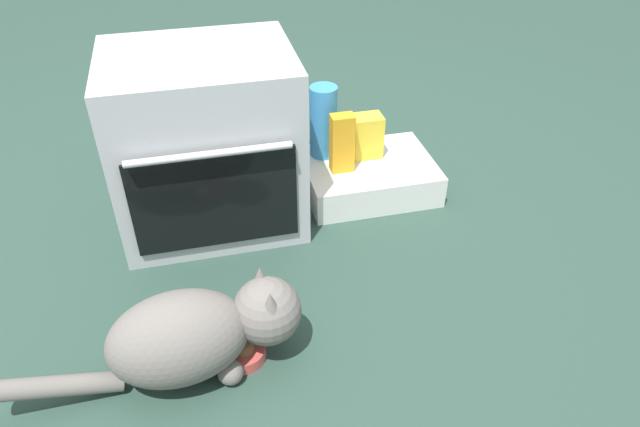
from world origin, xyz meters
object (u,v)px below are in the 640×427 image
(oven, at_px, (206,142))
(water_bottle, at_px, (323,122))
(food_bowl, at_px, (242,351))
(cat, at_px, (197,333))
(pantry_cabinet, at_px, (368,176))
(snack_bag, at_px, (367,136))
(juice_carton, at_px, (342,143))

(oven, height_order, water_bottle, oven)
(oven, xyz_separation_m, food_bowl, (0.01, -0.74, -0.30))
(cat, bearing_deg, pantry_cabinet, 40.49)
(water_bottle, distance_m, snack_bag, 0.19)
(oven, height_order, juice_carton, oven)
(food_bowl, relative_size, snack_bag, 0.77)
(water_bottle, bearing_deg, pantry_cabinet, -32.81)
(pantry_cabinet, xyz_separation_m, water_bottle, (-0.17, 0.11, 0.22))
(pantry_cabinet, height_order, food_bowl, pantry_cabinet)
(cat, height_order, snack_bag, snack_bag)
(oven, height_order, pantry_cabinet, oven)
(oven, relative_size, juice_carton, 2.75)
(food_bowl, relative_size, juice_carton, 0.58)
(pantry_cabinet, relative_size, snack_bag, 2.92)
(oven, bearing_deg, juice_carton, 0.58)
(cat, relative_size, juice_carton, 3.57)
(pantry_cabinet, bearing_deg, oven, -177.08)
(pantry_cabinet, relative_size, juice_carton, 2.19)
(juice_carton, distance_m, snack_bag, 0.16)
(food_bowl, bearing_deg, oven, 90.88)
(cat, distance_m, juice_carton, 0.98)
(water_bottle, relative_size, snack_bag, 1.67)
(food_bowl, xyz_separation_m, juice_carton, (0.50, 0.74, 0.23))
(oven, bearing_deg, water_bottle, 16.40)
(food_bowl, xyz_separation_m, cat, (-0.12, -0.01, 0.12))
(oven, relative_size, cat, 0.77)
(food_bowl, height_order, juice_carton, juice_carton)
(cat, xyz_separation_m, water_bottle, (0.58, 0.89, 0.13))
(snack_bag, bearing_deg, pantry_cabinet, -93.73)
(oven, relative_size, pantry_cabinet, 1.26)
(food_bowl, xyz_separation_m, water_bottle, (0.46, 0.88, 0.26))
(pantry_cabinet, relative_size, food_bowl, 3.79)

